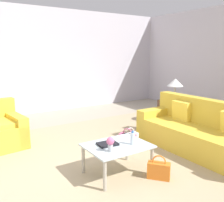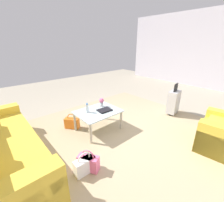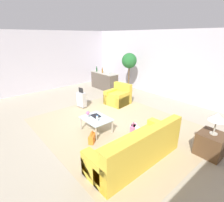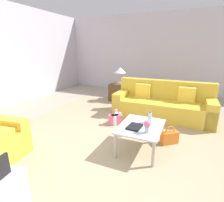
% 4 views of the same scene
% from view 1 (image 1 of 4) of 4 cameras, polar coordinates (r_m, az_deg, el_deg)
% --- Properties ---
extents(ground_plane, '(12.00, 12.00, 0.00)m').
position_cam_1_polar(ground_plane, '(4.11, -7.66, -14.84)').
color(ground_plane, '#A89E89').
extents(wall_back, '(10.24, 0.12, 3.10)m').
position_cam_1_polar(wall_back, '(7.58, -21.57, 8.44)').
color(wall_back, silver).
rests_on(wall_back, ground).
extents(area_rug, '(5.20, 4.40, 0.01)m').
position_cam_1_polar(area_rug, '(4.53, -1.78, -12.17)').
color(area_rug, tan).
rests_on(area_rug, ground).
extents(couch, '(0.88, 2.44, 0.93)m').
position_cam_1_polar(couch, '(4.89, 19.71, -7.18)').
color(couch, gold).
rests_on(couch, ground).
extents(coffee_table, '(0.92, 0.71, 0.45)m').
position_cam_1_polar(coffee_table, '(3.74, 1.24, -10.87)').
color(coffee_table, silver).
rests_on(coffee_table, ground).
extents(water_bottle, '(0.06, 0.06, 0.20)m').
position_cam_1_polar(water_bottle, '(3.72, 4.70, -8.47)').
color(water_bottle, silver).
rests_on(water_bottle, coffee_table).
extents(coffee_table_book, '(0.30, 0.23, 0.03)m').
position_cam_1_polar(coffee_table_book, '(3.71, -1.02, -9.78)').
color(coffee_table_book, black).
rests_on(coffee_table_book, coffee_table).
extents(flower_vase, '(0.11, 0.11, 0.21)m').
position_cam_1_polar(flower_vase, '(3.44, -0.38, -9.55)').
color(flower_vase, '#B2B7BC').
rests_on(flower_vase, coffee_table).
extents(side_table, '(0.61, 0.61, 0.59)m').
position_cam_1_polar(side_table, '(6.63, 13.96, -2.35)').
color(side_table, '#513823').
rests_on(side_table, ground).
extents(table_lamp, '(0.40, 0.40, 0.55)m').
position_cam_1_polar(table_lamp, '(6.50, 14.26, 4.02)').
color(table_lamp, '#ADA899').
rests_on(table_lamp, side_table).
extents(handbag_white, '(0.33, 0.15, 0.36)m').
position_cam_1_polar(handbag_white, '(4.94, 4.14, -8.60)').
color(handbag_white, white).
rests_on(handbag_white, ground).
extents(handbag_orange, '(0.31, 0.34, 0.36)m').
position_cam_1_polar(handbag_orange, '(3.76, 10.64, -15.28)').
color(handbag_orange, orange).
rests_on(handbag_orange, ground).
extents(handbag_pink, '(0.28, 0.35, 0.36)m').
position_cam_1_polar(handbag_pink, '(4.89, 3.55, -8.81)').
color(handbag_pink, pink).
rests_on(handbag_pink, ground).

